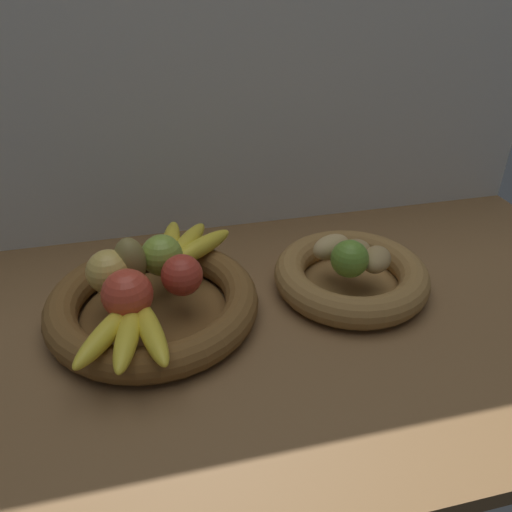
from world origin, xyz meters
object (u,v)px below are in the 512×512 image
Objects in this scene: apple_golden_left at (109,270)px; potato_large at (354,252)px; potato_oblong at (331,247)px; apple_green_back at (162,255)px; fruit_bowl_left at (153,304)px; banana_bunch_front at (129,330)px; banana_bunch_back at (184,246)px; lime_near at (350,259)px; fruit_bowl_right at (351,276)px; pear_brown at (130,261)px; apple_red_front at (127,294)px; apple_red_right at (182,275)px; potato_small at (376,259)px.

apple_golden_left reaches higher than potato_large.
apple_green_back is at bearing 176.27° from potato_oblong.
banana_bunch_front reaches higher than fruit_bowl_left.
banana_bunch_back is 2.68× the size of lime_near.
fruit_bowl_right is 4.32× the size of lime_near.
apple_golden_left is 43.07cm from potato_large.
pear_brown is (3.56, 0.95, 0.62)cm from apple_golden_left.
apple_red_front reaches higher than potato_large.
apple_red_front is 40.64cm from potato_large.
apple_green_back is at bearing 112.11° from apple_red_right.
potato_large is at bearing -2.39° from apple_golden_left.
apple_red_right is at bearing 25.07° from apple_red_front.
apple_green_back is 0.92× the size of apple_red_front.
potato_large is at bearing 90.00° from fruit_bowl_right.
fruit_bowl_right is 3.87× the size of apple_golden_left.
fruit_bowl_left is 10.06cm from apple_red_front.
pear_brown reaches higher than potato_large.
banana_bunch_front is at bearing -115.54° from banana_bunch_back.
lime_near is at bearing -2.97° from apple_red_right.
apple_green_back is at bearing 17.58° from apple_golden_left.
banana_bunch_back is (1.69, 12.33, -1.78)cm from apple_red_right.
apple_golden_left is at bearing -165.09° from pear_brown.
lime_near is (37.69, 2.61, -0.65)cm from apple_red_front.
fruit_bowl_right is 1.61× the size of banana_bunch_back.
fruit_bowl_left is at bearing 180.00° from fruit_bowl_right.
apple_red_right is at bearing 178.55° from potato_small.
potato_small reaches higher than fruit_bowl_left.
potato_large reaches higher than banana_bunch_front.
apple_red_right is 9.51cm from pear_brown.
pear_brown is at bearing 148.98° from apple_red_right.
apple_red_right reaches higher than banana_bunch_front.
potato_small is 0.91× the size of potato_oblong.
potato_small is 5.62cm from lime_near.
potato_oblong is 6.43cm from lime_near.
fruit_bowl_left is 8.38cm from pear_brown.
apple_red_front is (2.88, -8.05, 0.26)cm from apple_golden_left.
potato_small is (43.12, 3.25, -1.96)cm from apple_red_front.
apple_red_right is 12.57cm from banana_bunch_back.
apple_green_back is 5.73cm from pear_brown.
fruit_bowl_right is at bearing 135.00° from potato_small.
lime_near reaches higher than potato_small.
fruit_bowl_right is 43.56cm from apple_golden_left.
apple_green_back is 7.39cm from banana_bunch_back.
lime_near is (40.57, -5.43, -0.39)cm from apple_golden_left.
potato_large is (29.63, -10.19, 0.44)cm from banana_bunch_back.
apple_green_back is (-34.07, 4.63, 6.68)cm from fruit_bowl_right.
apple_red_right reaches higher than potato_small.
pear_brown reaches higher than banana_bunch_back.
fruit_bowl_left is 39.98cm from potato_small.
apple_red_right reaches higher than potato_oblong.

